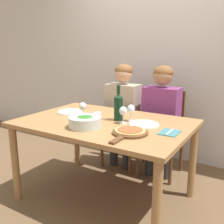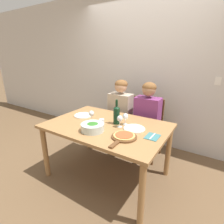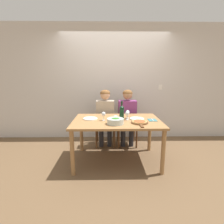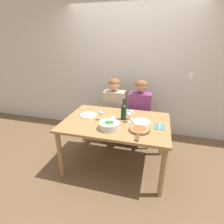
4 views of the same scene
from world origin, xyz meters
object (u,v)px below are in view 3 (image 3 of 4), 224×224
Objects in this scene: chair_left at (105,122)px; dinner_plate_right at (137,119)px; wine_glass_right at (128,113)px; wine_glass_centre at (127,114)px; wine_bottle at (122,112)px; person_man at (127,113)px; water_tumbler at (116,119)px; person_woman at (105,113)px; broccoli_bowl at (115,121)px; dinner_plate_left at (90,118)px; fork_on_napkin at (152,120)px; wine_glass_left at (104,114)px; pizza_on_board at (140,122)px; chair_right at (127,122)px.

chair_left reaches higher than dinner_plate_right.
wine_glass_right and wine_glass_centre have the same top height.
wine_glass_right is at bearing 18.00° from wine_bottle.
person_man reaches higher than wine_glass_right.
water_tumbler is at bearing -137.63° from wine_glass_right.
person_woman reaches higher than broccoli_bowl.
dinner_plate_left is 1.72× the size of wine_glass_centre.
wine_glass_centre is (0.39, -0.70, 0.13)m from person_woman.
person_woman is 4.52× the size of broccoli_bowl.
water_tumbler reaches higher than fork_on_napkin.
person_woman is at bearing 103.62° from water_tumbler.
chair_left is at bearing 89.08° from wine_glass_left.
wine_bottle reaches higher than dinner_plate_left.
pizza_on_board is 0.41m from water_tumbler.
dinner_plate_left is at bearing 143.08° from broccoli_bowl.
wine_glass_centre is at bearing 5.39° from wine_glass_left.
wine_bottle is at bearing 55.92° from water_tumbler.
fork_on_napkin is at bearing -67.38° from chair_right.
chair_left is 0.98m from water_tumbler.
person_woman and person_man have the same top height.
dinner_plate_left is 1.09m from fork_on_napkin.
wine_glass_centre reaches higher than dinner_plate_left.
person_man is 1.01m from broccoli_bowl.
wine_glass_left is at bearing 162.28° from pizza_on_board.
dinner_plate_left is (-0.73, -0.75, 0.27)m from chair_right.
person_woman reaches higher than water_tumbler.
wine_glass_right is 0.84× the size of fork_on_napkin.
person_woman is 4.74× the size of dinner_plate_left.
fork_on_napkin is (0.25, 0.18, -0.01)m from pizza_on_board.
fork_on_napkin is (0.44, -0.04, -0.10)m from wine_glass_centre.
broccoli_bowl is at bearing -161.07° from fork_on_napkin.
wine_glass_right reaches higher than fork_on_napkin.
fork_on_napkin is (0.52, -0.11, -0.12)m from wine_bottle.
dinner_plate_left is 2.79× the size of water_tumbler.
wine_glass_right reaches higher than dinner_plate_right.
chair_left is 0.89m from wine_bottle.
wine_glass_right reaches higher than dinner_plate_left.
dinner_plate_right is 0.27m from pizza_on_board.
wine_bottle is 0.34m from wine_glass_left.
chair_left is 1.00× the size of chair_right.
chair_left is 0.26m from person_woman.
wine_glass_left is at bearing 164.13° from water_tumbler.
pizza_on_board is 0.63m from wine_glass_left.
fork_on_napkin is (0.35, -0.85, 0.26)m from chair_right.
water_tumbler is at bearing -107.35° from chair_right.
person_man is at bearing 74.82° from wine_bottle.
person_woman reaches higher than chair_left.
dinner_plate_left is (-0.73, -0.63, 0.03)m from person_man.
wine_glass_left is at bearing -123.64° from person_man.
dinner_plate_left is 1.00× the size of dinner_plate_right.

